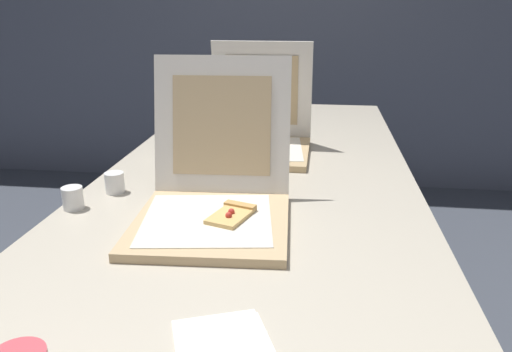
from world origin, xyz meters
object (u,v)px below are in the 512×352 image
at_px(cup_white_near_left, 73,198).
at_px(napkin_pile, 224,343).
at_px(pizza_box_front, 214,199).
at_px(cup_white_near_center, 115,183).
at_px(pizza_box_middle, 258,137).
at_px(cup_white_mid, 167,152).
at_px(table, 257,187).

relative_size(cup_white_near_left, napkin_pile, 0.31).
bearing_deg(pizza_box_front, cup_white_near_center, 151.87).
distance_m(cup_white_near_center, cup_white_near_left, 0.14).
height_order(pizza_box_front, cup_white_near_left, pizza_box_front).
bearing_deg(pizza_box_middle, napkin_pile, -85.19).
bearing_deg(pizza_box_front, pizza_box_middle, 83.64).
bearing_deg(cup_white_near_center, pizza_box_middle, 52.38).
bearing_deg(cup_white_near_center, cup_white_mid, 79.92).
bearing_deg(napkin_pile, cup_white_near_center, 125.10).
height_order(pizza_box_middle, napkin_pile, pizza_box_middle).
xyz_separation_m(pizza_box_front, cup_white_near_center, (-0.33, 0.15, -0.03)).
distance_m(cup_white_near_left, napkin_pile, 0.71).
distance_m(table, cup_white_mid, 0.36).
xyz_separation_m(pizza_box_middle, napkin_pile, (0.08, -1.09, -0.05)).
xyz_separation_m(table, cup_white_near_left, (-0.45, -0.33, 0.07)).
bearing_deg(cup_white_mid, cup_white_near_left, -105.03).
distance_m(pizza_box_front, cup_white_mid, 0.54).
height_order(pizza_box_middle, cup_white_near_left, pizza_box_middle).
xyz_separation_m(pizza_box_front, pizza_box_middle, (0.03, 0.62, 0.00)).
relative_size(pizza_box_front, cup_white_near_center, 7.94).
bearing_deg(table, pizza_box_front, -100.02).
height_order(pizza_box_front, napkin_pile, pizza_box_front).
bearing_deg(cup_white_near_center, table, 27.87).
height_order(cup_white_near_center, cup_white_mid, same).
bearing_deg(cup_white_mid, table, -18.83).
height_order(table, cup_white_near_center, cup_white_near_center).
bearing_deg(napkin_pile, cup_white_mid, 112.12).
distance_m(table, cup_white_near_left, 0.57).
xyz_separation_m(cup_white_near_center, cup_white_near_left, (-0.06, -0.13, 0.00)).
relative_size(cup_white_near_center, napkin_pile, 0.31).
bearing_deg(napkin_pile, pizza_box_middle, 94.30).
xyz_separation_m(cup_white_near_left, napkin_pile, (0.50, -0.50, -0.03)).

